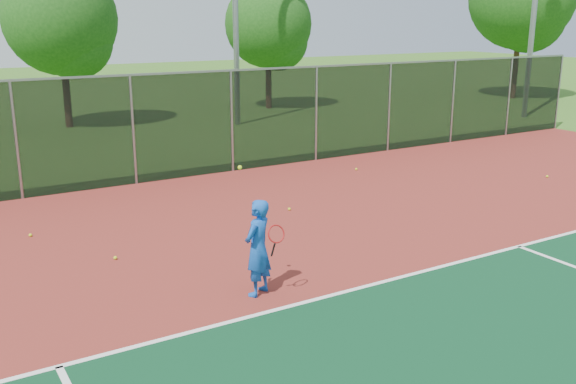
% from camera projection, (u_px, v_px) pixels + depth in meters
% --- Properties ---
extents(court_apron, '(30.00, 20.00, 0.02)m').
position_uv_depth(court_apron, '(487.00, 285.00, 11.15)').
color(court_apron, maroon).
rests_on(court_apron, ground).
extents(fence_back, '(30.00, 0.06, 3.03)m').
position_uv_depth(fence_back, '(232.00, 120.00, 19.02)').
color(fence_back, black).
rests_on(fence_back, court_apron).
extents(tennis_player, '(0.72, 0.73, 2.22)m').
position_uv_depth(tennis_player, '(258.00, 248.00, 10.55)').
color(tennis_player, blue).
rests_on(tennis_player, court_apron).
extents(practice_ball_0, '(0.07, 0.07, 0.07)m').
position_uv_depth(practice_ball_0, '(356.00, 169.00, 19.47)').
color(practice_ball_0, '#C9E61A').
rests_on(practice_ball_0, court_apron).
extents(practice_ball_2, '(0.07, 0.07, 0.07)m').
position_uv_depth(practice_ball_2, '(260.00, 254.00, 12.47)').
color(practice_ball_2, '#C9E61A').
rests_on(practice_ball_2, court_apron).
extents(practice_ball_3, '(0.07, 0.07, 0.07)m').
position_uv_depth(practice_ball_3, '(289.00, 209.00, 15.41)').
color(practice_ball_3, '#C9E61A').
rests_on(practice_ball_3, court_apron).
extents(practice_ball_4, '(0.07, 0.07, 0.07)m').
position_uv_depth(practice_ball_4, '(30.00, 235.00, 13.56)').
color(practice_ball_4, '#C9E61A').
rests_on(practice_ball_4, court_apron).
extents(practice_ball_5, '(0.07, 0.07, 0.07)m').
position_uv_depth(practice_ball_5, '(547.00, 176.00, 18.58)').
color(practice_ball_5, '#C9E61A').
rests_on(practice_ball_5, court_apron).
extents(practice_ball_6, '(0.07, 0.07, 0.07)m').
position_uv_depth(practice_ball_6, '(115.00, 258.00, 12.28)').
color(practice_ball_6, '#C9E61A').
rests_on(practice_ball_6, court_apron).
extents(tree_back_left, '(4.61, 4.61, 6.77)m').
position_uv_depth(tree_back_left, '(63.00, 24.00, 26.17)').
color(tree_back_left, '#331F12').
rests_on(tree_back_left, ground).
extents(tree_back_mid, '(4.34, 4.34, 6.37)m').
position_uv_depth(tree_back_mid, '(271.00, 28.00, 31.92)').
color(tree_back_mid, '#331F12').
rests_on(tree_back_mid, ground).
extents(tree_back_right, '(5.84, 5.84, 8.58)m').
position_uv_depth(tree_back_right, '(524.00, 1.00, 35.64)').
color(tree_back_right, '#331F12').
rests_on(tree_back_right, ground).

